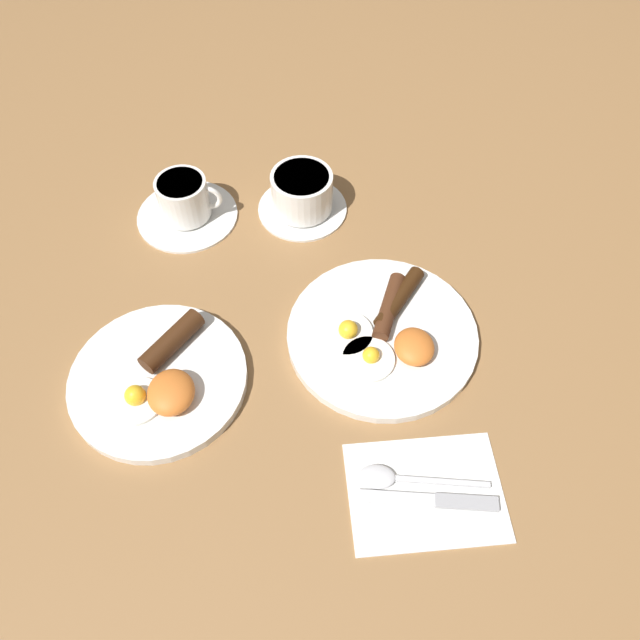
{
  "coord_description": "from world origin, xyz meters",
  "views": [
    {
      "loc": [
        -0.48,
        0.13,
        0.74
      ],
      "look_at": [
        0.02,
        0.09,
        0.03
      ],
      "focal_mm": 35.0,
      "sensor_mm": 36.0,
      "label": 1
    }
  ],
  "objects": [
    {
      "name": "breakfast_plate_far",
      "position": [
        -0.05,
        0.31,
        0.01
      ],
      "size": [
        0.24,
        0.24,
        0.05
      ],
      "color": "white",
      "rests_on": "ground_plane"
    },
    {
      "name": "spoon",
      "position": [
        -0.21,
        0.02,
        0.01
      ],
      "size": [
        0.04,
        0.16,
        0.01
      ],
      "rotation": [
        0.0,
        0.0,
        1.41
      ],
      "color": "silver",
      "rests_on": "napkin"
    },
    {
      "name": "napkin",
      "position": [
        -0.23,
        -0.02,
        0.0
      ],
      "size": [
        0.14,
        0.19,
        0.01
      ],
      "primitive_type": "cube",
      "rotation": [
        0.0,
        0.0,
        0.01
      ],
      "color": "white",
      "rests_on": "ground_plane"
    },
    {
      "name": "breakfast_plate_near",
      "position": [
        -0.0,
        -0.0,
        0.01
      ],
      "size": [
        0.27,
        0.27,
        0.04
      ],
      "color": "white",
      "rests_on": "ground_plane"
    },
    {
      "name": "knife",
      "position": [
        -0.24,
        -0.03,
        0.01
      ],
      "size": [
        0.04,
        0.17,
        0.01
      ],
      "rotation": [
        0.0,
        0.0,
        1.42
      ],
      "color": "silver",
      "rests_on": "napkin"
    },
    {
      "name": "teacup_near",
      "position": [
        0.26,
        0.09,
        0.03
      ],
      "size": [
        0.15,
        0.15,
        0.07
      ],
      "color": "white",
      "rests_on": "ground_plane"
    },
    {
      "name": "ground_plane",
      "position": [
        0.0,
        0.0,
        0.0
      ],
      "size": [
        3.0,
        3.0,
        0.0
      ],
      "primitive_type": "plane",
      "color": "olive"
    },
    {
      "name": "teacup_far",
      "position": [
        0.26,
        0.28,
        0.03
      ],
      "size": [
        0.16,
        0.16,
        0.07
      ],
      "color": "white",
      "rests_on": "ground_plane"
    }
  ]
}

